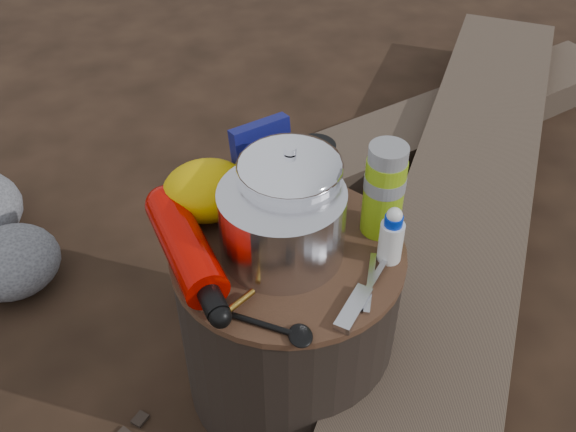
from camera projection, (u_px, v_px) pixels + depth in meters
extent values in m
plane|color=black|center=(288.00, 377.00, 1.47)|extent=(60.00, 60.00, 0.00)
cylinder|color=black|center=(288.00, 320.00, 1.33)|extent=(0.43, 0.43, 0.40)
cube|color=#43352A|center=(469.00, 186.00, 1.85)|extent=(1.28, 1.81, 0.16)
cube|color=#43352A|center=(464.00, 115.00, 2.18)|extent=(1.26, 0.67, 0.11)
cylinder|color=silver|center=(282.00, 223.00, 1.16)|extent=(0.22, 0.22, 0.14)
cylinder|color=white|center=(290.00, 194.00, 1.18)|extent=(0.18, 0.18, 0.18)
cylinder|color=#87B214|center=(384.00, 190.00, 1.18)|extent=(0.07, 0.07, 0.19)
cylinder|color=black|center=(315.00, 170.00, 1.29)|extent=(0.08, 0.08, 0.11)
ellipsoid|color=#D8AD01|center=(207.00, 191.00, 1.24)|extent=(0.17, 0.14, 0.12)
cube|color=#0E1159|center=(263.00, 159.00, 1.28)|extent=(0.12, 0.07, 0.15)
cube|color=silver|center=(353.00, 309.00, 1.09)|extent=(0.09, 0.10, 0.01)
cylinder|color=silver|center=(391.00, 237.00, 1.15)|extent=(0.04, 0.04, 0.10)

